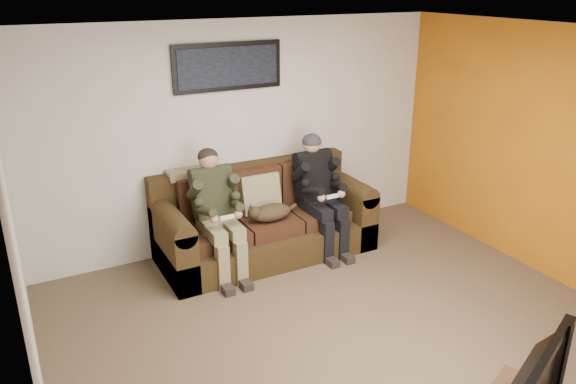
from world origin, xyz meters
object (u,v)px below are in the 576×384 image
person_right (318,186)px  cat (270,212)px  sofa (262,221)px  person_left (216,205)px  framed_poster (228,67)px

person_right → cat: 0.68m
sofa → person_left: 0.76m
cat → framed_poster: framed_poster is taller
cat → sofa: bearing=84.1°
person_left → framed_poster: bearing=53.9°
person_right → framed_poster: framed_poster is taller
person_left → framed_poster: 1.52m
framed_poster → person_left: bearing=-126.1°
sofa → person_right: 0.77m
person_left → cat: (0.60, -0.05, -0.18)m
sofa → person_left: (-0.62, -0.20, 0.39)m
cat → framed_poster: (-0.17, 0.63, 1.52)m
sofa → person_left: person_left is taller
person_right → person_left: bearing=-180.0°
sofa → cat: (-0.03, -0.25, 0.21)m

